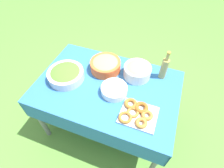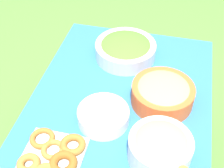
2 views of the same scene
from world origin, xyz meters
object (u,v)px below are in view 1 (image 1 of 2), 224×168
Objects in this scene: donut_platter at (137,113)px; olive_oil_bottle at (164,68)px; salad_bowl at (66,74)px; bread_bowl at (105,65)px; pasta_bowl at (137,70)px; plate_stack at (114,90)px.

donut_platter is 0.54m from olive_oil_bottle.
donut_platter is at bearing -11.75° from salad_bowl.
salad_bowl is 0.41m from bread_bowl.
pasta_bowl is 0.33m from bread_bowl.
salad_bowl is 0.71m from pasta_bowl.
plate_stack is at bearing 149.17° from donut_platter.
plate_stack is at bearing -136.73° from olive_oil_bottle.
pasta_bowl is at bearing 105.74° from donut_platter.
donut_platter is (0.12, -0.44, -0.05)m from pasta_bowl.
donut_platter is (0.77, -0.16, -0.03)m from salad_bowl.
plate_stack is (-0.14, -0.28, -0.04)m from pasta_bowl.
pasta_bowl is 0.32m from plate_stack.
bread_bowl is at bearing -169.85° from olive_oil_bottle.
bread_bowl is (-0.19, 0.26, 0.03)m from plate_stack.
olive_oil_bottle is at bearing 43.27° from plate_stack.
olive_oil_bottle is at bearing 10.15° from bread_bowl.
plate_stack is at bearing -0.32° from salad_bowl.
pasta_bowl reaches higher than donut_platter.
pasta_bowl is 0.46m from donut_platter.
bread_bowl is (0.32, 0.25, 0.01)m from salad_bowl.
pasta_bowl reaches higher than bread_bowl.
salad_bowl is 1.09× the size of donut_platter.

